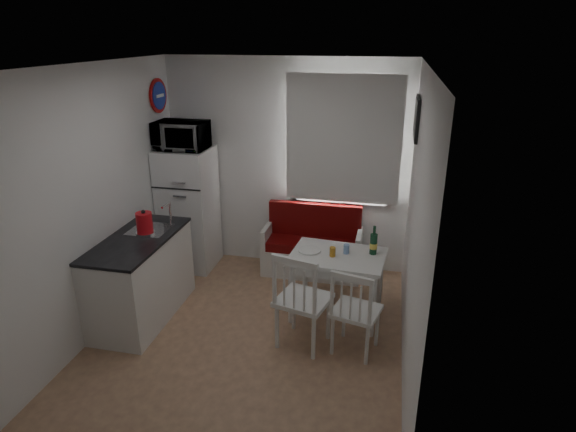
# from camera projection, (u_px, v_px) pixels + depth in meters

# --- Properties ---
(floor) EXTENTS (3.00, 3.50, 0.02)m
(floor) POSITION_uv_depth(u_px,v_px,m) (248.00, 337.00, 4.81)
(floor) COLOR #91664D
(floor) RESTS_ON ground
(ceiling) EXTENTS (3.00, 3.50, 0.02)m
(ceiling) POSITION_uv_depth(u_px,v_px,m) (239.00, 65.00, 3.88)
(ceiling) COLOR white
(ceiling) RESTS_ON wall_back
(wall_back) EXTENTS (3.00, 0.02, 2.60)m
(wall_back) POSITION_uv_depth(u_px,v_px,m) (286.00, 166.00, 5.94)
(wall_back) COLOR white
(wall_back) RESTS_ON floor
(wall_front) EXTENTS (3.00, 0.02, 2.60)m
(wall_front) POSITION_uv_depth(u_px,v_px,m) (153.00, 322.00, 2.75)
(wall_front) COLOR white
(wall_front) RESTS_ON floor
(wall_left) EXTENTS (0.02, 3.50, 2.60)m
(wall_left) POSITION_uv_depth(u_px,v_px,m) (96.00, 204.00, 4.65)
(wall_left) COLOR white
(wall_left) RESTS_ON floor
(wall_right) EXTENTS (0.02, 3.50, 2.60)m
(wall_right) POSITION_uv_depth(u_px,v_px,m) (415.00, 229.00, 4.04)
(wall_right) COLOR white
(wall_right) RESTS_ON floor
(window) EXTENTS (1.22, 0.06, 1.47)m
(window) POSITION_uv_depth(u_px,v_px,m) (344.00, 143.00, 5.66)
(window) COLOR white
(window) RESTS_ON wall_back
(curtain) EXTENTS (1.35, 0.02, 1.50)m
(curtain) POSITION_uv_depth(u_px,v_px,m) (343.00, 140.00, 5.57)
(curtain) COLOR white
(curtain) RESTS_ON wall_back
(kitchen_counter) EXTENTS (0.62, 1.32, 1.16)m
(kitchen_counter) POSITION_uv_depth(u_px,v_px,m) (141.00, 277.00, 5.03)
(kitchen_counter) COLOR white
(kitchen_counter) RESTS_ON floor
(wall_sign) EXTENTS (0.03, 0.40, 0.40)m
(wall_sign) POSITION_uv_depth(u_px,v_px,m) (159.00, 96.00, 5.66)
(wall_sign) COLOR #192E9A
(wall_sign) RESTS_ON wall_left
(picture_frame) EXTENTS (0.04, 0.52, 0.42)m
(picture_frame) POSITION_uv_depth(u_px,v_px,m) (416.00, 118.00, 4.78)
(picture_frame) COLOR black
(picture_frame) RESTS_ON wall_right
(bench) EXTENTS (1.21, 0.47, 0.87)m
(bench) POSITION_uv_depth(u_px,v_px,m) (312.00, 251.00, 6.00)
(bench) COLOR white
(bench) RESTS_ON floor
(dining_table) EXTENTS (1.00, 0.74, 0.71)m
(dining_table) POSITION_uv_depth(u_px,v_px,m) (338.00, 262.00, 4.97)
(dining_table) COLOR white
(dining_table) RESTS_ON floor
(chair_left) EXTENTS (0.57, 0.55, 0.54)m
(chair_left) POSITION_uv_depth(u_px,v_px,m) (302.00, 293.00, 4.41)
(chair_left) COLOR white
(chair_left) RESTS_ON floor
(chair_right) EXTENTS (0.50, 0.49, 0.47)m
(chair_right) POSITION_uv_depth(u_px,v_px,m) (356.00, 305.00, 4.34)
(chair_right) COLOR white
(chair_right) RESTS_ON floor
(fridge) EXTENTS (0.62, 0.62, 1.54)m
(fridge) POSITION_uv_depth(u_px,v_px,m) (189.00, 209.00, 6.05)
(fridge) COLOR white
(fridge) RESTS_ON floor
(microwave) EXTENTS (0.60, 0.41, 0.33)m
(microwave) POSITION_uv_depth(u_px,v_px,m) (181.00, 135.00, 5.66)
(microwave) COLOR white
(microwave) RESTS_ON fridge
(kettle) EXTENTS (0.20, 0.20, 0.26)m
(kettle) POSITION_uv_depth(u_px,v_px,m) (144.00, 223.00, 4.90)
(kettle) COLOR red
(kettle) RESTS_ON kitchen_counter
(wine_bottle) EXTENTS (0.08, 0.08, 0.31)m
(wine_bottle) POSITION_uv_depth(u_px,v_px,m) (374.00, 240.00, 4.90)
(wine_bottle) COLOR #133D23
(wine_bottle) RESTS_ON dining_table
(drinking_glass_orange) EXTENTS (0.06, 0.06, 0.10)m
(drinking_glass_orange) POSITION_uv_depth(u_px,v_px,m) (333.00, 252.00, 4.88)
(drinking_glass_orange) COLOR #C58220
(drinking_glass_orange) RESTS_ON dining_table
(drinking_glass_blue) EXTENTS (0.06, 0.06, 0.10)m
(drinking_glass_blue) POSITION_uv_depth(u_px,v_px,m) (346.00, 249.00, 4.95)
(drinking_glass_blue) COLOR #7FA4D9
(drinking_glass_blue) RESTS_ON dining_table
(plate) EXTENTS (0.24, 0.24, 0.02)m
(plate) POSITION_uv_depth(u_px,v_px,m) (309.00, 250.00, 5.01)
(plate) COLOR white
(plate) RESTS_ON dining_table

